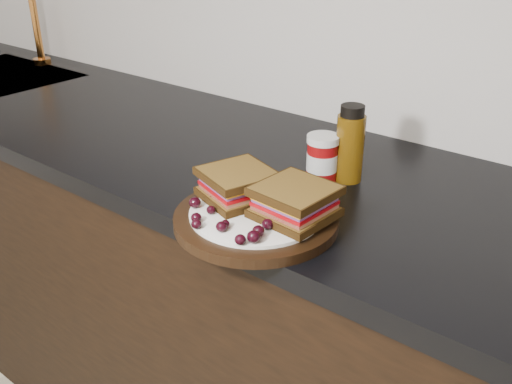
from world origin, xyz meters
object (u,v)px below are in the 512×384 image
sandwich_left (238,185)px  condiment_jar (322,158)px  oil_bottle (350,144)px  plate (256,219)px

sandwich_left → condiment_jar: 0.20m
oil_bottle → plate: bearing=-97.2°
plate → sandwich_left: 0.07m
sandwich_left → oil_bottle: (0.09, 0.23, 0.03)m
sandwich_left → oil_bottle: size_ratio=0.76×
plate → sandwich_left: bearing=161.4°
condiment_jar → sandwich_left: bearing=-103.4°
plate → sandwich_left: sandwich_left is taller
plate → condiment_jar: condiment_jar is taller
plate → oil_bottle: bearing=82.8°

